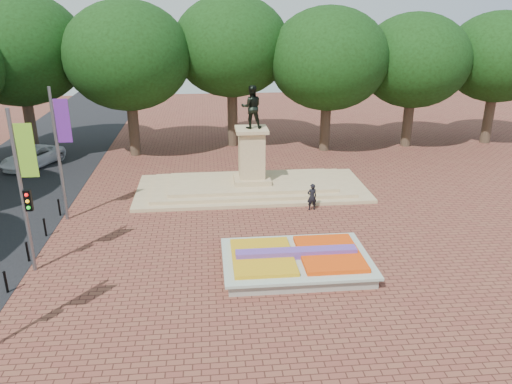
# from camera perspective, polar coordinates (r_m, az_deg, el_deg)

# --- Properties ---
(ground) EXTENTS (90.00, 90.00, 0.00)m
(ground) POSITION_cam_1_polar(r_m,az_deg,el_deg) (23.51, 1.31, -6.47)
(ground) COLOR brown
(ground) RESTS_ON ground
(flower_bed) EXTENTS (6.30, 4.30, 0.91)m
(flower_bed) POSITION_cam_1_polar(r_m,az_deg,el_deg) (21.72, 4.68, -7.81)
(flower_bed) COLOR gray
(flower_bed) RESTS_ON ground
(monument) EXTENTS (14.00, 6.00, 6.40)m
(monument) POSITION_cam_1_polar(r_m,az_deg,el_deg) (30.52, -0.50, 1.79)
(monument) COLOR tan
(monument) RESTS_ON ground
(tree_row_back) EXTENTS (44.80, 8.80, 10.43)m
(tree_row_back) POSITION_cam_1_polar(r_m,az_deg,el_deg) (39.32, 1.60, 14.63)
(tree_row_back) COLOR #382B1E
(tree_row_back) RESTS_ON ground
(banner_poles) EXTENTS (0.88, 11.17, 7.00)m
(banner_poles) POSITION_cam_1_polar(r_m,az_deg,el_deg) (21.94, -25.26, 0.47)
(banner_poles) COLOR slate
(banner_poles) RESTS_ON ground
(bollard_row) EXTENTS (0.12, 13.12, 0.98)m
(bollard_row) POSITION_cam_1_polar(r_m,az_deg,el_deg) (23.24, -25.63, -7.54)
(bollard_row) COLOR black
(bollard_row) RESTS_ON ground
(van) EXTENTS (3.98, 5.38, 1.36)m
(van) POSITION_cam_1_polar(r_m,az_deg,el_deg) (38.66, -24.18, 3.68)
(van) COLOR silver
(van) RESTS_ON ground
(pedestrian) EXTENTS (0.60, 0.44, 1.53)m
(pedestrian) POSITION_cam_1_polar(r_m,az_deg,el_deg) (27.74, 6.41, -0.55)
(pedestrian) COLOR black
(pedestrian) RESTS_ON ground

